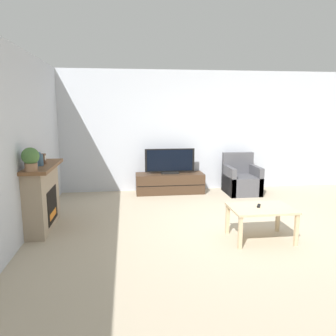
# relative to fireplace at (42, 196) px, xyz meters

# --- Properties ---
(ground_plane) EXTENTS (24.00, 24.00, 0.00)m
(ground_plane) POSITION_rel_fireplace_xyz_m (3.28, -0.49, -0.52)
(ground_plane) COLOR tan
(wall_back) EXTENTS (12.00, 0.06, 2.70)m
(wall_back) POSITION_rel_fireplace_xyz_m (3.28, 2.26, 0.83)
(wall_back) COLOR silver
(wall_back) RESTS_ON ground
(wall_left) EXTENTS (0.06, 12.00, 2.70)m
(wall_left) POSITION_rel_fireplace_xyz_m (-0.17, -0.49, 0.83)
(wall_left) COLOR silver
(wall_left) RESTS_ON ground
(fireplace) EXTENTS (0.40, 1.25, 1.01)m
(fireplace) POSITION_rel_fireplace_xyz_m (0.00, 0.00, 0.00)
(fireplace) COLOR tan
(fireplace) RESTS_ON ground
(mantel_vase_left) EXTENTS (0.10, 0.10, 0.28)m
(mantel_vase_left) POSITION_rel_fireplace_xyz_m (0.02, -0.37, 0.62)
(mantel_vase_left) COLOR #385670
(mantel_vase_left) RESTS_ON fireplace
(mantel_vase_centre_left) EXTENTS (0.11, 0.11, 0.21)m
(mantel_vase_centre_left) POSITION_rel_fireplace_xyz_m (0.02, -0.09, 0.59)
(mantel_vase_centre_left) COLOR #385670
(mantel_vase_centre_left) RESTS_ON fireplace
(mantel_clock) EXTENTS (0.08, 0.11, 0.15)m
(mantel_clock) POSITION_rel_fireplace_xyz_m (0.02, 0.12, 0.57)
(mantel_clock) COLOR brown
(mantel_clock) RESTS_ON fireplace
(potted_plant) EXTENTS (0.24, 0.24, 0.32)m
(potted_plant) POSITION_rel_fireplace_xyz_m (0.02, -0.53, 0.67)
(potted_plant) COLOR #936B4C
(potted_plant) RESTS_ON fireplace
(tv_stand) EXTENTS (1.50, 0.52, 0.44)m
(tv_stand) POSITION_rel_fireplace_xyz_m (2.25, 1.94, -0.30)
(tv_stand) COLOR #422D1E
(tv_stand) RESTS_ON ground
(tv) EXTENTS (1.10, 0.18, 0.55)m
(tv) POSITION_rel_fireplace_xyz_m (2.25, 1.93, 0.18)
(tv) COLOR black
(tv) RESTS_ON tv_stand
(armchair) EXTENTS (0.70, 0.76, 0.88)m
(armchair) POSITION_rel_fireplace_xyz_m (3.83, 1.72, -0.23)
(armchair) COLOR #4C4C51
(armchair) RESTS_ON ground
(coffee_table) EXTENTS (0.87, 0.64, 0.48)m
(coffee_table) POSITION_rel_fireplace_xyz_m (3.18, -0.87, -0.10)
(coffee_table) COLOR #CCB289
(coffee_table) RESTS_ON ground
(remote) EXTENTS (0.10, 0.15, 0.02)m
(remote) POSITION_rel_fireplace_xyz_m (3.16, -0.83, -0.03)
(remote) COLOR black
(remote) RESTS_ON coffee_table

